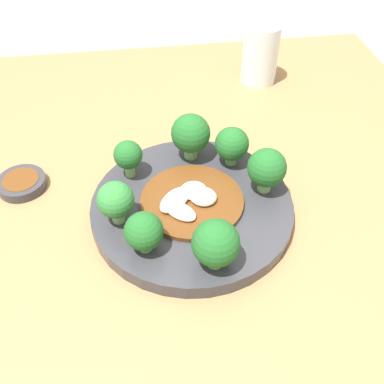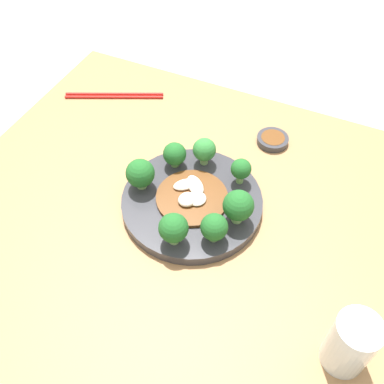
{
  "view_description": "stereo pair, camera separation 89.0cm",
  "coord_description": "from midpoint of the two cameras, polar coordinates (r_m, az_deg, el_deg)",
  "views": [
    {
      "loc": [
        -0.43,
        0.09,
        1.23
      ],
      "look_at": [
        -0.01,
        0.03,
        0.82
      ],
      "focal_mm": 42.0,
      "sensor_mm": 36.0,
      "label": 1
    },
    {
      "loc": [
        0.22,
        -0.47,
        1.47
      ],
      "look_at": [
        -0.01,
        0.03,
        0.82
      ],
      "focal_mm": 42.0,
      "sensor_mm": 36.0,
      "label": 2
    }
  ],
  "objects": [
    {
      "name": "stirfry_center",
      "position": [
        0.6,
        18.8,
        -22.43
      ],
      "size": [
        0.14,
        0.14,
        0.02
      ],
      "color": "#5B3314",
      "rests_on": "plate"
    },
    {
      "name": "chopsticks",
      "position": [
        0.76,
        -1.01,
        1.22
      ],
      "size": [
        0.23,
        0.12,
        0.01
      ],
      "color": "red",
      "rests_on": "table"
    },
    {
      "name": "plate",
      "position": [
        0.61,
        18.45,
        -23.21
      ],
      "size": [
        0.27,
        0.27,
        0.02
      ],
      "color": "#333338",
      "rests_on": "table"
    },
    {
      "name": "broccoli_west",
      "position": [
        0.56,
        8.64,
        -19.54
      ],
      "size": [
        0.06,
        0.06,
        0.07
      ],
      "color": "#89B76B",
      "rests_on": "plate"
    },
    {
      "name": "broccoli_northwest",
      "position": [
        0.6,
        14.33,
        -14.11
      ],
      "size": [
        0.05,
        0.05,
        0.06
      ],
      "color": "#7AAD5B",
      "rests_on": "plate"
    },
    {
      "name": "sauce_dish",
      "position": [
        0.75,
        28.71,
        -8.05
      ],
      "size": [
        0.07,
        0.07,
        0.02
      ],
      "color": "#333338",
      "rests_on": "table"
    },
    {
      "name": "broccoli_southeast",
      "position": [
        0.57,
        26.26,
        -30.01
      ],
      "size": [
        0.05,
        0.05,
        0.06
      ],
      "color": "#70A356",
      "rests_on": "plate"
    },
    {
      "name": "broccoli_east",
      "position": [
        0.58,
        29.55,
        -24.96
      ],
      "size": [
        0.06,
        0.06,
        0.07
      ],
      "color": "#89B76B",
      "rests_on": "plate"
    },
    {
      "name": "broccoli_north",
      "position": [
        0.61,
        19.9,
        -12.92
      ],
      "size": [
        0.05,
        0.05,
        0.06
      ],
      "color": "#89B76B",
      "rests_on": "plate"
    },
    {
      "name": "broccoli_south",
      "position": [
        0.54,
        18.16,
        -31.79
      ],
      "size": [
        0.05,
        0.05,
        0.07
      ],
      "color": "#89B76B",
      "rests_on": "plate"
    },
    {
      "name": "ground_plane",
      "position": [
        1.37,
        8.92,
        -34.61
      ],
      "size": [
        8.0,
        8.0,
        0.0
      ],
      "primitive_type": "plane",
      "color": "#B7B2A8"
    },
    {
      "name": "broccoli_northeast",
      "position": [
        0.62,
        27.41,
        -16.66
      ],
      "size": [
        0.04,
        0.04,
        0.06
      ],
      "color": "#7AAD5B",
      "rests_on": "plate"
    },
    {
      "name": "table",
      "position": [
        0.99,
        12.09,
        -32.23
      ],
      "size": [
        0.98,
        0.83,
        0.78
      ],
      "color": "olive",
      "rests_on": "ground_plane"
    },
    {
      "name": "drinking_glass",
      "position": [
        0.67,
        53.1,
        -40.86
      ],
      "size": [
        0.07,
        0.07,
        0.11
      ],
      "color": "silver",
      "rests_on": "table"
    }
  ]
}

